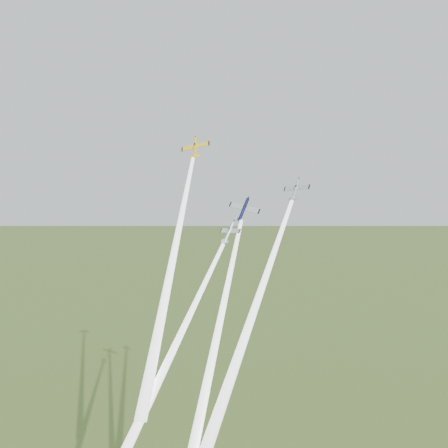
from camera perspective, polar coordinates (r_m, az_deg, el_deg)
plane_yellow at (r=151.25m, az=-2.95°, el=7.75°), size 10.40×7.22×8.95m
smoke_trail_yellow at (r=135.24m, az=-5.55°, el=-5.22°), size 14.82×37.13×57.96m
plane_navy at (r=141.26m, az=2.00°, el=1.49°), size 8.67×7.33×9.10m
smoke_trail_navy at (r=129.04m, az=-1.30°, el=-13.93°), size 11.51×40.41×61.97m
plane_silver_right at (r=138.24m, az=7.32°, el=3.51°), size 7.75×5.58×7.53m
smoke_trail_silver_right at (r=127.64m, az=2.64°, el=-9.97°), size 6.02×36.18×54.59m
plane_silver_low at (r=134.53m, az=0.51°, el=-0.84°), size 7.98×6.84×7.16m
smoke_trail_silver_low at (r=130.78m, az=-6.52°, el=-15.26°), size 14.04×37.85×58.75m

